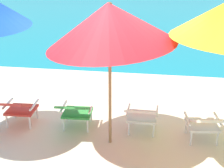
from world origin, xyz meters
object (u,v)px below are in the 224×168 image
at_px(lounge_chair_far_left, 18,108).
at_px(lounge_chair_near_right, 142,115).
at_px(lounge_chair_far_right, 205,123).
at_px(beach_umbrella_center, 110,24).
at_px(lounge_chair_near_left, 75,111).
at_px(swim_buoy, 89,40).

xyz_separation_m(lounge_chair_far_left, lounge_chair_near_right, (2.27, 0.07, 0.00)).
height_order(lounge_chair_far_left, lounge_chair_far_right, same).
height_order(lounge_chair_near_right, beach_umbrella_center, beach_umbrella_center).
distance_m(lounge_chair_near_right, beach_umbrella_center, 1.74).
relative_size(lounge_chair_near_left, lounge_chair_far_right, 0.96).
bearing_deg(swim_buoy, lounge_chair_near_left, -79.41).
xyz_separation_m(lounge_chair_near_right, beach_umbrella_center, (-0.51, -0.33, 1.64)).
distance_m(lounge_chair_near_left, beach_umbrella_center, 1.80).
bearing_deg(beach_umbrella_center, lounge_chair_far_right, 6.21).
relative_size(lounge_chair_far_left, lounge_chair_far_right, 0.96).
height_order(lounge_chair_near_right, lounge_chair_far_right, same).
distance_m(lounge_chair_far_left, lounge_chair_near_left, 1.08).
xyz_separation_m(lounge_chair_near_left, beach_umbrella_center, (0.68, -0.30, 1.64)).
relative_size(lounge_chair_near_left, beach_umbrella_center, 0.34).
distance_m(lounge_chair_near_right, lounge_chair_far_right, 1.08).
xyz_separation_m(lounge_chair_far_left, beach_umbrella_center, (1.76, -0.26, 1.64)).
bearing_deg(lounge_chair_far_left, swim_buoy, 91.29).
xyz_separation_m(swim_buoy, lounge_chair_near_left, (1.23, -6.58, 0.31)).
bearing_deg(lounge_chair_far_right, lounge_chair_near_right, 171.70).
distance_m(swim_buoy, lounge_chair_near_left, 6.70).
relative_size(lounge_chair_far_left, lounge_chair_near_left, 0.99).
bearing_deg(lounge_chair_near_right, lounge_chair_far_right, -8.30).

